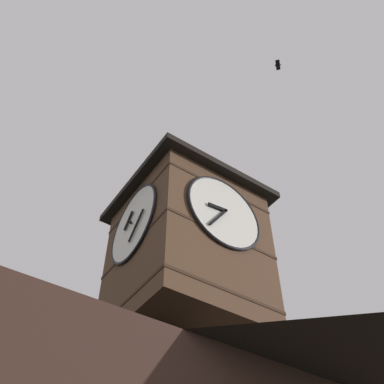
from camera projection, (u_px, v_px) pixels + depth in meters
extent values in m
cube|color=brown|center=(187.00, 268.00, 15.42)|extent=(4.12, 4.12, 5.35)
cube|color=#3C291C|center=(186.00, 324.00, 13.96)|extent=(4.16, 4.16, 0.10)
cube|color=#3C291C|center=(187.00, 269.00, 15.40)|extent=(4.16, 4.16, 0.10)
cube|color=#3C291C|center=(187.00, 223.00, 16.84)|extent=(4.16, 4.16, 0.10)
cylinder|color=white|center=(224.00, 212.00, 14.85)|extent=(2.75, 0.10, 2.75)
torus|color=black|center=(224.00, 212.00, 14.83)|extent=(2.85, 0.10, 2.85)
cube|color=black|center=(217.00, 207.00, 14.63)|extent=(0.70, 0.04, 0.20)
cube|color=black|center=(218.00, 217.00, 14.33)|extent=(0.72, 0.04, 0.96)
sphere|color=black|center=(226.00, 210.00, 14.79)|extent=(0.10, 0.10, 0.10)
cylinder|color=white|center=(134.00, 224.00, 15.23)|extent=(0.10, 2.75, 2.75)
torus|color=black|center=(133.00, 224.00, 15.22)|extent=(0.10, 2.85, 2.85)
cube|color=black|center=(128.00, 221.00, 15.50)|extent=(0.04, 0.54, 0.60)
cube|color=black|center=(136.00, 225.00, 14.67)|extent=(0.04, 0.84, 0.86)
sphere|color=black|center=(131.00, 223.00, 15.18)|extent=(0.10, 0.10, 0.10)
cube|color=black|center=(187.00, 207.00, 17.42)|extent=(4.82, 4.82, 0.25)
cylinder|color=beige|center=(188.00, 192.00, 17.98)|extent=(2.65, 2.65, 1.30)
cylinder|color=#2D2319|center=(188.00, 201.00, 17.63)|extent=(2.71, 2.71, 0.10)
cylinder|color=#2D2319|center=(188.00, 195.00, 17.86)|extent=(2.71, 2.71, 0.10)
cylinder|color=#2D2319|center=(188.00, 189.00, 18.10)|extent=(2.71, 2.71, 0.10)
cylinder|color=#2D2319|center=(188.00, 184.00, 18.33)|extent=(2.71, 2.71, 0.10)
cone|color=#384251|center=(188.00, 171.00, 18.84)|extent=(2.95, 2.95, 1.11)
sphere|color=#384251|center=(188.00, 161.00, 19.31)|extent=(0.16, 0.16, 0.16)
cone|color=black|center=(127.00, 355.00, 18.30)|extent=(3.32, 3.32, 4.80)
cone|color=#173216|center=(133.00, 296.00, 20.24)|extent=(2.47, 2.47, 4.15)
cone|color=black|center=(140.00, 232.00, 22.82)|extent=(1.63, 1.63, 5.30)
ellipsoid|color=black|center=(278.00, 65.00, 22.66)|extent=(0.31, 0.32, 0.16)
cube|color=black|center=(278.00, 67.00, 22.75)|extent=(0.33, 0.33, 0.07)
cube|color=black|center=(278.00, 63.00, 22.57)|extent=(0.33, 0.33, 0.07)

